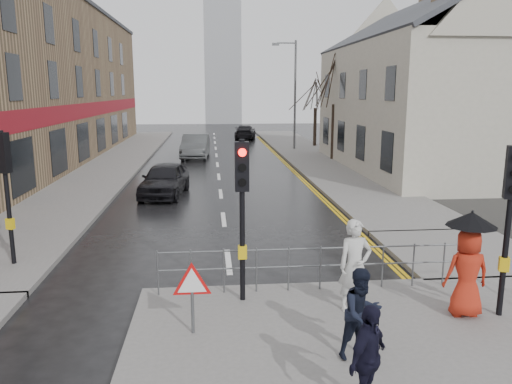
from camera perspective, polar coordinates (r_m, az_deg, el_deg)
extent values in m
plane|color=black|center=(10.69, -2.55, -13.31)|extent=(120.00, 120.00, 0.00)
cube|color=#605E5B|center=(33.55, -15.68, 3.50)|extent=(4.00, 44.00, 0.14)
cube|color=#605E5B|center=(35.66, 5.99, 4.32)|extent=(4.00, 40.00, 0.14)
cube|color=#605E5B|center=(15.12, 22.42, -6.37)|extent=(4.00, 4.20, 0.14)
cube|color=#927754|center=(33.75, -25.86, 11.25)|extent=(8.00, 42.00, 10.00)
cube|color=#B9B3A1|center=(30.38, 19.13, 9.01)|extent=(9.00, 16.00, 7.00)
cube|color=#927754|center=(34.83, 18.85, 18.69)|extent=(0.70, 0.90, 1.80)
cube|color=#92959A|center=(71.87, -3.86, 15.07)|extent=(5.00, 5.00, 18.00)
cylinder|color=black|center=(10.26, -1.58, -3.43)|extent=(0.11, 0.11, 3.40)
cube|color=black|center=(10.03, -1.62, 2.93)|extent=(0.28, 0.22, 1.00)
cylinder|color=#FF0C07|center=(9.85, -1.58, 4.53)|extent=(0.16, 0.04, 0.16)
cylinder|color=black|center=(9.89, -1.57, 2.81)|extent=(0.16, 0.04, 0.16)
cylinder|color=black|center=(9.94, -1.56, 1.10)|extent=(0.16, 0.04, 0.16)
cube|color=gold|center=(10.45, -1.56, -6.88)|extent=(0.18, 0.14, 0.28)
cylinder|color=black|center=(10.69, 26.78, -4.08)|extent=(0.11, 0.11, 3.40)
cube|color=gold|center=(10.87, 26.47, -7.39)|extent=(0.22, 0.19, 0.28)
cylinder|color=black|center=(13.93, -26.51, -0.67)|extent=(0.11, 0.11, 3.40)
cube|color=black|center=(13.75, -26.94, 4.02)|extent=(0.34, 0.30, 1.00)
cylinder|color=black|center=(13.83, -26.67, 5.33)|extent=(0.16, 0.09, 0.16)
cylinder|color=black|center=(13.86, -26.56, 4.10)|extent=(0.16, 0.09, 0.16)
cylinder|color=black|center=(13.89, -26.45, 2.87)|extent=(0.16, 0.09, 0.16)
cube|color=gold|center=(14.06, -26.28, -3.26)|extent=(0.22, 0.19, 0.28)
cylinder|color=#595B5E|center=(11.05, -11.16, -9.08)|extent=(0.04, 0.04, 1.00)
cylinder|color=#595B5E|center=(12.49, 23.60, -7.43)|extent=(0.04, 0.04, 1.00)
cylinder|color=#595B5E|center=(11.10, 7.41, -6.40)|extent=(7.10, 0.04, 0.04)
cylinder|color=#595B5E|center=(11.23, 7.36, -8.35)|extent=(7.10, 0.04, 0.04)
cylinder|color=#595B5E|center=(9.36, -7.25, -13.34)|extent=(0.06, 0.06, 0.85)
cylinder|color=red|center=(9.16, -7.33, -10.35)|extent=(0.80, 0.03, 0.80)
cylinder|color=white|center=(9.14, -7.34, -10.40)|extent=(0.60, 0.03, 0.60)
cylinder|color=#595B5E|center=(38.24, 4.49, 10.94)|extent=(0.16, 0.16, 8.00)
cylinder|color=#595B5E|center=(38.29, 3.50, 16.65)|extent=(1.40, 0.10, 0.10)
cube|color=#595B5E|center=(38.17, 2.26, 16.53)|extent=(0.50, 0.25, 0.18)
cylinder|color=#2F241A|center=(32.78, 8.81, 6.82)|extent=(0.26, 0.26, 3.50)
cylinder|color=#2F241A|center=(40.68, 6.75, 7.40)|extent=(0.26, 0.26, 3.00)
imported|color=#BABAB5|center=(10.20, 11.23, -8.25)|extent=(0.73, 0.53, 1.87)
imported|color=black|center=(8.58, 11.99, -13.41)|extent=(0.89, 0.79, 1.53)
imported|color=#AB2514|center=(10.63, 22.97, -8.50)|extent=(0.88, 0.60, 1.75)
cylinder|color=black|center=(10.59, 23.01, -7.99)|extent=(0.02, 0.02, 1.95)
cone|color=black|center=(10.32, 23.44, -2.86)|extent=(0.96, 0.96, 0.28)
imported|color=black|center=(7.29, 12.68, -18.13)|extent=(0.91, 0.91, 1.55)
imported|color=black|center=(22.01, -10.40, 1.45)|extent=(2.23, 4.39, 1.43)
imported|color=#3F4243|center=(34.21, -6.93, 5.22)|extent=(1.97, 4.94, 1.60)
imported|color=black|center=(47.49, -1.24, 6.86)|extent=(2.40, 4.72, 1.31)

